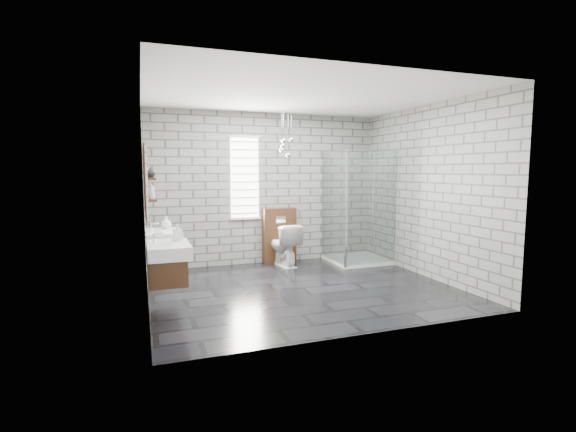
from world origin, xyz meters
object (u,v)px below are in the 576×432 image
vanity_right (161,238)px  toilet (284,245)px  cistern_panel (279,235)px  shower_enclosure (356,236)px  vanity_left (165,252)px

vanity_right → toilet: bearing=23.9°
toilet → cistern_panel: bearing=-97.4°
cistern_panel → shower_enclosure: bearing=-21.9°
vanity_right → shower_enclosure: (3.41, 0.67, -0.25)m
vanity_right → cistern_panel: (2.12, 1.19, -0.26)m
vanity_left → shower_enclosure: size_ratio=0.77×
vanity_right → toilet: size_ratio=2.10×
shower_enclosure → vanity_left: bearing=-153.1°
vanity_left → vanity_right: (0.00, 1.05, 0.00)m
vanity_right → cistern_panel: size_ratio=1.57×
vanity_right → vanity_left: bearing=-90.0°
vanity_left → cistern_panel: bearing=46.6°
cistern_panel → shower_enclosure: shower_enclosure is taller
cistern_panel → toilet: cistern_panel is taller
vanity_right → shower_enclosure: shower_enclosure is taller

